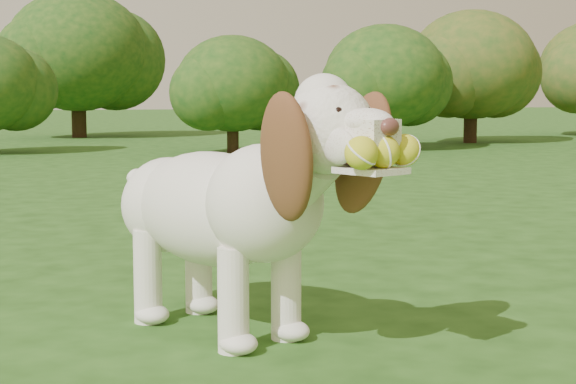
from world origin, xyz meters
name	(u,v)px	position (x,y,z in m)	size (l,w,h in m)	color
ground	(96,358)	(0.00, 0.00, 0.00)	(80.00, 80.00, 0.00)	#1E4212
dog	(234,200)	(0.44, 0.10, 0.44)	(0.77, 1.22, 0.83)	white
shrub_f	(472,65)	(6.72, 9.69, 1.21)	(1.99, 1.99, 2.06)	#382314
shrub_c	(232,84)	(2.61, 8.58, 0.89)	(1.47, 1.47, 1.52)	#382314
shrub_i	(77,52)	(1.04, 13.30, 1.49)	(2.45, 2.45, 2.54)	#382314
shrub_d	(385,76)	(4.71, 8.49, 1.00)	(1.64, 1.64, 1.70)	#382314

